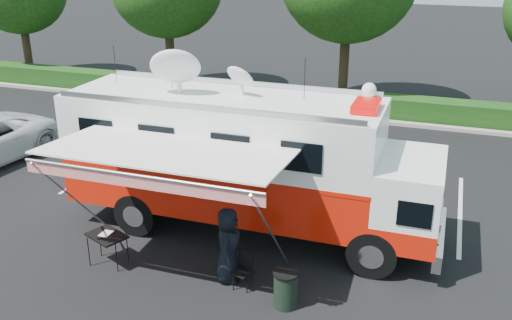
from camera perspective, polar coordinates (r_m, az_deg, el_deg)
The scene contains 9 objects.
ground_plane at distance 15.92m, azimuth -0.59°, elevation -7.00°, with size 120.00×120.00×0.00m, color black.
back_border at distance 26.45m, azimuth 11.63°, elevation 15.43°, with size 60.00×6.14×8.87m.
stall_lines at distance 18.61m, azimuth 1.07°, elevation -2.59°, with size 24.12×5.50×0.01m.
command_truck at distance 15.08m, azimuth -0.93°, elevation -0.07°, with size 9.99×2.75×4.80m.
awning at distance 12.63m, azimuth -9.22°, elevation 0.31°, with size 5.45×2.80×3.29m.
person at distance 13.84m, azimuth -2.72°, elevation -11.80°, with size 0.90×0.59×1.84m, color black.
folding_table at distance 14.50m, azimuth -14.70°, elevation -7.40°, with size 1.14×1.00×0.81m.
folding_chair at distance 13.34m, azimuth -1.21°, elevation -10.58°, with size 0.53×0.56×0.87m.
trash_bin at distance 12.74m, azimuth 2.98°, elevation -12.76°, with size 0.57×0.57×0.85m.
Camera 1 is at (4.74, -13.17, 7.59)m, focal length 40.00 mm.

